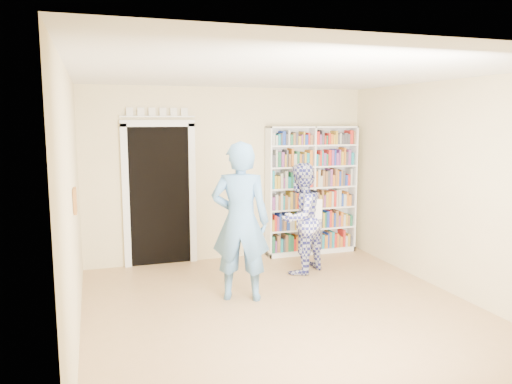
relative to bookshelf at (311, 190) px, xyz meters
The scene contains 11 objects.
floor 2.91m from the bookshelf, 119.94° to the right, with size 5.00×5.00×0.00m, color #AB8353.
ceiling 3.16m from the bookshelf, 119.94° to the right, with size 5.00×5.00×0.00m, color white.
wall_back 1.39m from the bookshelf, behind, with size 4.50×4.50×0.00m, color beige.
wall_left 4.31m from the bookshelf, 146.93° to the right, with size 5.00×5.00×0.00m, color beige.
wall_right 2.53m from the bookshelf, 69.00° to the right, with size 5.00×5.00×0.00m, color beige.
bookshelf is the anchor object (origin of this frame).
doorway 2.46m from the bookshelf, behind, with size 1.10×0.08×2.43m.
wall_art 4.19m from the bookshelf, 149.08° to the right, with size 0.03×0.25×0.25m, color brown.
man_blue 2.41m from the bookshelf, 135.31° to the right, with size 0.71×0.47×1.95m, color #5284B7.
man_plaid 1.13m from the bookshelf, 122.45° to the right, with size 0.78×0.61×1.60m, color navy.
paper_sheet 1.21m from the bookshelf, 111.65° to the right, with size 0.20×0.01×0.28m, color white.
Camera 1 is at (-2.04, -5.06, 2.21)m, focal length 35.00 mm.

